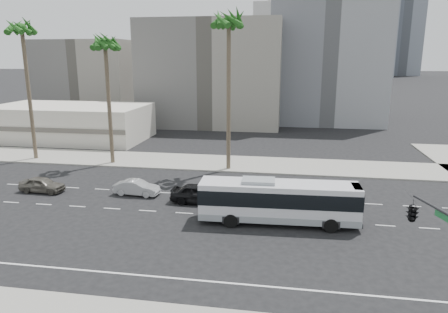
% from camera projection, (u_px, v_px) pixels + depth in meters
% --- Properties ---
extents(ground, '(700.00, 700.00, 0.00)m').
position_uv_depth(ground, '(261.00, 218.00, 31.04)').
color(ground, black).
rests_on(ground, ground).
extents(sidewalk_north, '(120.00, 7.00, 0.15)m').
position_uv_depth(sidewalk_north, '(272.00, 165.00, 45.88)').
color(sidewalk_north, gray).
rests_on(sidewalk_north, ground).
extents(commercial_low, '(22.00, 12.16, 5.00)m').
position_uv_depth(commercial_low, '(71.00, 122.00, 60.10)').
color(commercial_low, beige).
rests_on(commercial_low, ground).
extents(midrise_beige_west, '(24.00, 18.00, 18.00)m').
position_uv_depth(midrise_beige_west, '(215.00, 73.00, 73.93)').
color(midrise_beige_west, slate).
rests_on(midrise_beige_west, ground).
extents(midrise_gray_center, '(20.00, 20.00, 26.00)m').
position_uv_depth(midrise_gray_center, '(326.00, 51.00, 76.52)').
color(midrise_gray_center, slate).
rests_on(midrise_gray_center, ground).
extents(midrise_beige_far, '(18.00, 16.00, 15.00)m').
position_uv_depth(midrise_beige_far, '(94.00, 79.00, 83.19)').
color(midrise_beige_far, slate).
rests_on(midrise_beige_far, ground).
extents(civic_tower, '(42.00, 42.00, 129.00)m').
position_uv_depth(civic_tower, '(289.00, 13.00, 261.73)').
color(civic_tower, silver).
rests_on(civic_tower, ground).
extents(highrise_right, '(26.00, 26.00, 70.00)m').
position_uv_depth(highrise_right, '(371.00, 15.00, 236.04)').
color(highrise_right, slate).
rests_on(highrise_right, ground).
extents(highrise_far, '(22.00, 22.00, 60.00)m').
position_uv_depth(highrise_far, '(402.00, 28.00, 262.03)').
color(highrise_far, slate).
rests_on(highrise_far, ground).
extents(city_bus, '(11.60, 3.03, 3.30)m').
position_uv_depth(city_bus, '(279.00, 201.00, 29.73)').
color(city_bus, silver).
rests_on(city_bus, ground).
extents(car_a, '(2.18, 4.88, 1.63)m').
position_uv_depth(car_a, '(199.00, 194.00, 34.03)').
color(car_a, black).
rests_on(car_a, ground).
extents(car_b, '(1.69, 4.12, 1.33)m').
position_uv_depth(car_b, '(137.00, 188.00, 36.09)').
color(car_b, '#A0A1A3').
rests_on(car_b, ground).
extents(car_c, '(1.80, 4.12, 1.38)m').
position_uv_depth(car_c, '(42.00, 185.00, 36.87)').
color(car_c, '#58544B').
rests_on(car_c, ground).
extents(traffic_signal, '(2.74, 3.78, 5.92)m').
position_uv_depth(traffic_signal, '(417.00, 217.00, 18.27)').
color(traffic_signal, '#262628').
rests_on(traffic_signal, ground).
extents(palm_near, '(4.92, 4.92, 16.58)m').
position_uv_depth(palm_near, '(229.00, 24.00, 40.75)').
color(palm_near, brown).
rests_on(palm_near, ground).
extents(palm_mid, '(4.67, 4.67, 14.45)m').
position_uv_depth(palm_mid, '(105.00, 46.00, 43.75)').
color(palm_mid, brown).
rests_on(palm_mid, ground).
extents(palm_far, '(4.69, 4.69, 16.14)m').
position_uv_depth(palm_far, '(22.00, 31.00, 45.35)').
color(palm_far, brown).
rests_on(palm_far, ground).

